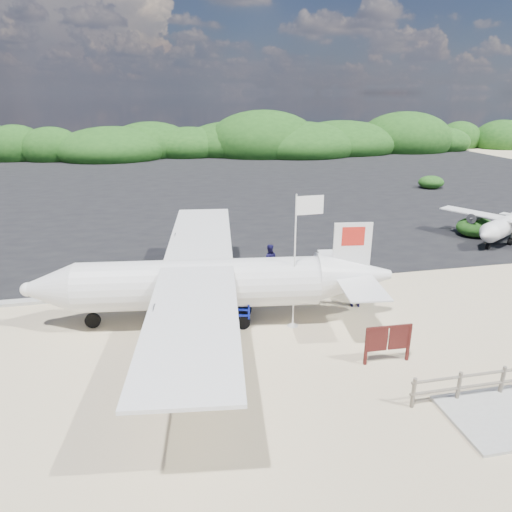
{
  "coord_description": "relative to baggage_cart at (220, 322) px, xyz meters",
  "views": [
    {
      "loc": [
        -3.85,
        -15.14,
        8.85
      ],
      "look_at": [
        0.16,
        4.26,
        1.76
      ],
      "focal_mm": 32.0,
      "sensor_mm": 36.0,
      "label": 1
    }
  ],
  "objects": [
    {
      "name": "aircraft_small",
      "position": [
        -5.71,
        34.61,
        0.0
      ],
      "size": [
        9.05,
        9.05,
        2.4
      ],
      "primitive_type": null,
      "rotation": [
        0.0,
        0.0,
        3.65
      ],
      "color": "#B2B2B2",
      "rests_on": "ground"
    },
    {
      "name": "walkway_pad",
      "position": [
        7.44,
        -7.54,
        0.0
      ],
      "size": [
        3.5,
        2.5,
        0.1
      ],
      "primitive_type": null,
      "color": "#B2B2B2",
      "rests_on": "ground"
    },
    {
      "name": "lagoon",
      "position": [
        -7.06,
        -0.04,
        0.0
      ],
      "size": [
        9.0,
        7.0,
        0.4
      ],
      "primitive_type": null,
      "color": "#B2B2B2",
      "rests_on": "ground"
    },
    {
      "name": "asphalt_apron",
      "position": [
        1.94,
        28.46,
        0.0
      ],
      "size": [
        90.0,
        50.0,
        0.04
      ],
      "primitive_type": null,
      "color": "#B2B2B2",
      "rests_on": "ground"
    },
    {
      "name": "crew_b",
      "position": [
        3.15,
        4.47,
        0.84
      ],
      "size": [
        0.92,
        0.77,
        1.69
      ],
      "primitive_type": "imported",
      "rotation": [
        0.0,
        0.0,
        2.97
      ],
      "color": "#151243",
      "rests_on": "ground"
    },
    {
      "name": "baggage_cart",
      "position": [
        0.0,
        0.0,
        0.0
      ],
      "size": [
        3.08,
        2.2,
        1.39
      ],
      "primitive_type": null,
      "rotation": [
        0.0,
        0.0,
        -0.24
      ],
      "color": "#0C1CC0",
      "rests_on": "ground"
    },
    {
      "name": "crew_c",
      "position": [
        6.07,
        0.22,
        0.93
      ],
      "size": [
        1.18,
        0.75,
        1.87
      ],
      "primitive_type": "imported",
      "rotation": [
        0.0,
        0.0,
        2.86
      ],
      "color": "#151243",
      "rests_on": "ground"
    },
    {
      "name": "crew_a",
      "position": [
        1.92,
        1.15,
        0.98
      ],
      "size": [
        0.72,
        0.49,
        1.95
      ],
      "primitive_type": "imported",
      "rotation": [
        0.0,
        0.0,
        3.17
      ],
      "color": "#151243",
      "rests_on": "ground"
    },
    {
      "name": "ground",
      "position": [
        1.94,
        -1.54,
        0.0
      ],
      "size": [
        160.0,
        160.0,
        0.0
      ],
      "primitive_type": "plane",
      "color": "beige"
    },
    {
      "name": "flagpole",
      "position": [
        2.85,
        -0.94,
        0.0
      ],
      "size": [
        1.1,
        0.5,
        5.39
      ],
      "primitive_type": null,
      "rotation": [
        0.0,
        0.0,
        0.05
      ],
      "color": "white",
      "rests_on": "ground"
    },
    {
      "name": "signboard",
      "position": [
        5.3,
        -4.16,
        0.0
      ],
      "size": [
        1.77,
        0.21,
        1.46
      ],
      "primitive_type": null,
      "rotation": [
        0.0,
        0.0,
        -0.02
      ],
      "color": "#4C1915",
      "rests_on": "ground"
    },
    {
      "name": "vegetation_band",
      "position": [
        1.94,
        53.46,
        0.0
      ],
      "size": [
        124.0,
        8.0,
        4.4
      ],
      "primitive_type": null,
      "color": "#B2B2B2",
      "rests_on": "ground"
    },
    {
      "name": "aircraft_large",
      "position": [
        13.4,
        21.49,
        0.0
      ],
      "size": [
        19.39,
        19.39,
        5.22
      ],
      "primitive_type": null,
      "rotation": [
        0.0,
        0.0,
        3.02
      ],
      "color": "#B2B2B2",
      "rests_on": "ground"
    },
    {
      "name": "fence",
      "position": [
        7.94,
        -6.54,
        0.0
      ],
      "size": [
        6.4,
        2.0,
        1.1
      ],
      "primitive_type": null,
      "color": "#B2B2B2",
      "rests_on": "ground"
    }
  ]
}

